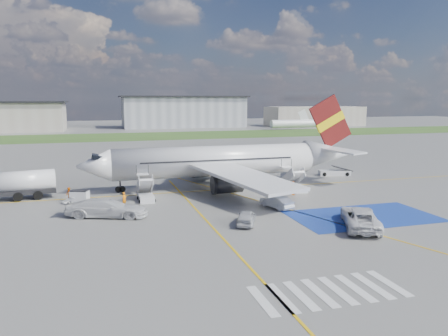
% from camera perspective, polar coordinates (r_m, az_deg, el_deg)
% --- Properties ---
extents(ground, '(400.00, 400.00, 0.00)m').
position_cam_1_polar(ground, '(43.74, 3.71, -5.98)').
color(ground, '#60605E').
rests_on(ground, ground).
extents(grass_strip, '(400.00, 30.00, 0.01)m').
position_cam_1_polar(grass_strip, '(135.89, -10.27, 4.12)').
color(grass_strip, '#2D4C1E').
rests_on(grass_strip, ground).
extents(taxiway_line_main, '(120.00, 0.20, 0.01)m').
position_cam_1_polar(taxiway_line_main, '(54.85, -0.62, -2.87)').
color(taxiway_line_main, gold).
rests_on(taxiway_line_main, ground).
extents(taxiway_line_cross, '(0.20, 60.00, 0.01)m').
position_cam_1_polar(taxiway_line_cross, '(33.15, 1.51, -10.91)').
color(taxiway_line_cross, gold).
rests_on(taxiway_line_cross, ground).
extents(taxiway_line_diag, '(20.71, 56.45, 0.01)m').
position_cam_1_polar(taxiway_line_diag, '(54.85, -0.62, -2.87)').
color(taxiway_line_diag, gold).
rests_on(taxiway_line_diag, ground).
extents(staging_box, '(14.00, 8.00, 0.01)m').
position_cam_1_polar(staging_box, '(44.78, 17.70, -6.03)').
color(staging_box, navy).
rests_on(staging_box, ground).
extents(crosswalk, '(9.00, 4.00, 0.01)m').
position_cam_1_polar(crosswalk, '(27.59, 13.48, -15.43)').
color(crosswalk, silver).
rests_on(crosswalk, ground).
extents(terminal_centre, '(48.00, 18.00, 12.00)m').
position_cam_1_polar(terminal_centre, '(178.11, -5.31, 7.29)').
color(terminal_centre, gray).
rests_on(terminal_centre, ground).
extents(terminal_east, '(40.00, 16.00, 8.00)m').
position_cam_1_polar(terminal_east, '(190.24, 11.72, 6.64)').
color(terminal_east, '#9D9487').
rests_on(terminal_east, ground).
extents(airliner, '(36.81, 32.95, 11.92)m').
position_cam_1_polar(airliner, '(56.57, 0.28, 0.98)').
color(airliner, silver).
rests_on(airliner, ground).
extents(airstairs_fwd, '(1.90, 5.20, 3.60)m').
position_cam_1_polar(airstairs_fwd, '(49.76, -10.17, -3.52)').
color(airstairs_fwd, silver).
rests_on(airstairs_fwd, ground).
extents(airstairs_aft, '(1.90, 5.20, 3.60)m').
position_cam_1_polar(airstairs_aft, '(54.86, 9.42, -2.33)').
color(airstairs_aft, silver).
rests_on(airstairs_aft, ground).
extents(fuel_tanker, '(9.75, 3.95, 3.24)m').
position_cam_1_polar(fuel_tanker, '(54.74, -26.06, -2.37)').
color(fuel_tanker, black).
rests_on(fuel_tanker, ground).
extents(gpu_cart, '(2.14, 1.73, 1.55)m').
position_cam_1_polar(gpu_cart, '(49.86, -18.34, -3.72)').
color(gpu_cart, silver).
rests_on(gpu_cart, ground).
extents(belt_loader, '(5.08, 2.78, 1.47)m').
position_cam_1_polar(belt_loader, '(67.22, 14.27, -0.62)').
color(belt_loader, silver).
rests_on(belt_loader, ground).
extents(car_silver_a, '(3.05, 4.19, 1.32)m').
position_cam_1_polar(car_silver_a, '(39.90, 2.92, -6.46)').
color(car_silver_a, '#ADAEB4').
rests_on(car_silver_a, ground).
extents(car_silver_b, '(2.61, 4.29, 1.34)m').
position_cam_1_polar(car_silver_b, '(46.04, 6.87, -4.40)').
color(car_silver_b, silver).
rests_on(car_silver_b, ground).
extents(van_white_a, '(5.19, 6.72, 2.29)m').
position_cam_1_polar(van_white_a, '(40.95, 17.37, -5.77)').
color(van_white_a, silver).
rests_on(van_white_a, ground).
extents(van_white_b, '(6.43, 4.30, 2.34)m').
position_cam_1_polar(van_white_b, '(43.76, -15.12, -4.69)').
color(van_white_b, silver).
rests_on(van_white_b, ground).
extents(crew_fwd, '(0.65, 0.65, 1.52)m').
position_cam_1_polar(crew_fwd, '(47.70, -12.90, -3.98)').
color(crew_fwd, orange).
rests_on(crew_fwd, ground).
extents(crew_nose, '(0.93, 0.94, 1.53)m').
position_cam_1_polar(crew_nose, '(51.80, -19.58, -3.25)').
color(crew_nose, orange).
rests_on(crew_nose, ground).
extents(crew_aft, '(0.48, 1.02, 1.69)m').
position_cam_1_polar(crew_aft, '(52.40, 9.00, -2.60)').
color(crew_aft, orange).
rests_on(crew_aft, ground).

